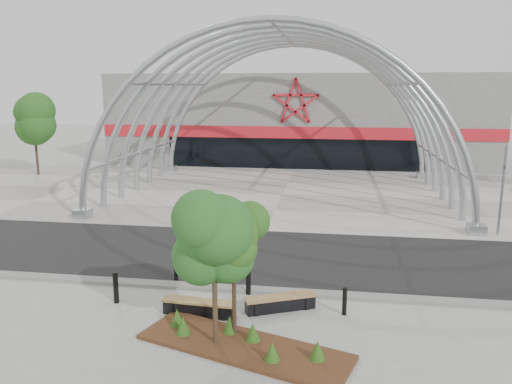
% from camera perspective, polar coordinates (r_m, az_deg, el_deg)
% --- Properties ---
extents(ground, '(140.00, 140.00, 0.00)m').
position_cam_1_polar(ground, '(17.82, -1.97, -10.89)').
color(ground, gray).
rests_on(ground, ground).
extents(road, '(140.00, 7.00, 0.02)m').
position_cam_1_polar(road, '(21.04, -0.21, -7.20)').
color(road, black).
rests_on(road, ground).
extents(forecourt, '(60.00, 17.00, 0.04)m').
position_cam_1_polar(forecourt, '(32.52, 3.04, -0.28)').
color(forecourt, gray).
rests_on(forecourt, ground).
extents(kerb, '(60.00, 0.50, 0.12)m').
position_cam_1_polar(kerb, '(17.57, -2.12, -11.02)').
color(kerb, slate).
rests_on(kerb, ground).
extents(arena_building, '(34.00, 15.24, 8.00)m').
position_cam_1_polar(arena_building, '(49.76, 5.16, 8.57)').
color(arena_building, slate).
rests_on(arena_building, ground).
extents(vault_canopy, '(20.80, 15.80, 20.36)m').
position_cam_1_polar(vault_canopy, '(32.52, 3.04, -0.29)').
color(vault_canopy, '#A0A6AA').
rests_on(vault_canopy, ground).
extents(planting_bed, '(6.11, 3.55, 0.62)m').
position_cam_1_polar(planting_bed, '(14.07, -1.68, -16.81)').
color(planting_bed, '#3F2212').
rests_on(planting_bed, ground).
extents(signal_pole, '(0.32, 0.59, 4.30)m').
position_cam_1_polar(signal_pole, '(25.86, 26.33, 0.31)').
color(signal_pole, slate).
rests_on(signal_pole, ground).
extents(street_tree_0, '(1.88, 1.88, 4.29)m').
position_cam_1_polar(street_tree_0, '(13.04, -4.84, -5.19)').
color(street_tree_0, '#2F2512').
rests_on(street_tree_0, ground).
extents(street_tree_1, '(1.50, 1.50, 3.54)m').
position_cam_1_polar(street_tree_1, '(13.63, -2.56, -6.77)').
color(street_tree_1, black).
rests_on(street_tree_1, ground).
extents(bench_0, '(2.30, 0.65, 0.48)m').
position_cam_1_polar(bench_0, '(15.90, -6.53, -13.00)').
color(bench_0, black).
rests_on(bench_0, ground).
extents(bench_1, '(2.28, 1.39, 0.48)m').
position_cam_1_polar(bench_1, '(16.11, 2.80, -12.57)').
color(bench_1, black).
rests_on(bench_1, ground).
extents(bollard_0, '(0.15, 0.15, 0.92)m').
position_cam_1_polar(bollard_0, '(18.40, -9.15, -8.74)').
color(bollard_0, black).
rests_on(bollard_0, ground).
extents(bollard_1, '(0.17, 0.17, 1.04)m').
position_cam_1_polar(bollard_1, '(17.10, -15.73, -10.47)').
color(bollard_1, black).
rests_on(bollard_1, ground).
extents(bollard_2, '(0.16, 0.16, 0.97)m').
position_cam_1_polar(bollard_2, '(18.21, -5.33, -8.77)').
color(bollard_2, black).
rests_on(bollard_2, ground).
extents(bollard_3, '(0.17, 0.17, 1.06)m').
position_cam_1_polar(bollard_3, '(17.12, -0.88, -9.95)').
color(bollard_3, black).
rests_on(bollard_3, ground).
extents(bollard_4, '(0.14, 0.14, 0.88)m').
position_cam_1_polar(bollard_4, '(15.95, 10.09, -12.20)').
color(bollard_4, black).
rests_on(bollard_4, ground).
extents(bg_tree_0, '(3.00, 3.00, 6.45)m').
position_cam_1_polar(bg_tree_0, '(42.92, -24.11, 7.91)').
color(bg_tree_0, '#312017').
rests_on(bg_tree_0, ground).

